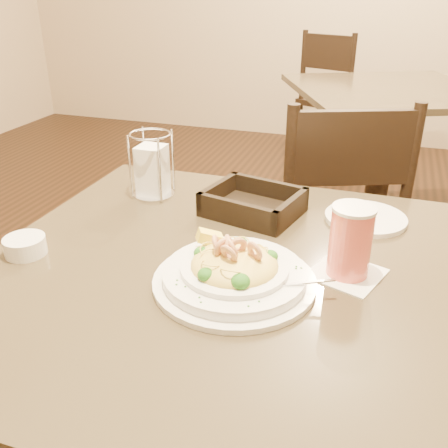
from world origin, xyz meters
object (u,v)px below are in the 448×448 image
(main_table, at_px, (221,367))
(napkin_caddy, at_px, (152,169))
(dining_chair_near, at_px, (332,223))
(drink_glass, at_px, (350,242))
(pasta_bowl, at_px, (234,271))
(side_plate, at_px, (366,218))
(bread_basket, at_px, (253,205))
(butter_ramekin, at_px, (25,246))
(background_table, at_px, (384,135))
(dining_chair_far, at_px, (333,95))

(main_table, relative_size, napkin_caddy, 5.67)
(dining_chair_near, height_order, drink_glass, dining_chair_near)
(pasta_bowl, bearing_deg, side_plate, 59.35)
(bread_basket, relative_size, butter_ramekin, 2.92)
(drink_glass, distance_m, side_plate, 0.25)
(butter_ramekin, bearing_deg, side_plate, 30.56)
(background_table, xyz_separation_m, bread_basket, (-0.25, -1.62, 0.26))
(background_table, bearing_deg, dining_chair_far, 111.11)
(main_table, distance_m, bread_basket, 0.36)
(background_table, relative_size, pasta_bowl, 3.81)
(background_table, height_order, pasta_bowl, pasta_bowl)
(napkin_caddy, bearing_deg, drink_glass, -24.39)
(drink_glass, bearing_deg, dining_chair_near, 97.70)
(side_plate, bearing_deg, butter_ramekin, -149.44)
(background_table, height_order, bread_basket, bread_basket)
(pasta_bowl, relative_size, drink_glass, 2.10)
(side_plate, bearing_deg, dining_chair_far, 98.44)
(napkin_caddy, relative_size, butter_ramekin, 1.99)
(dining_chair_far, xyz_separation_m, pasta_bowl, (0.19, -2.93, 0.29))
(pasta_bowl, bearing_deg, bread_basket, 99.19)
(background_table, bearing_deg, drink_glass, -90.69)
(drink_glass, height_order, butter_ramekin, drink_glass)
(dining_chair_near, xyz_separation_m, napkin_caddy, (-0.39, -0.53, 0.33))
(main_table, distance_m, dining_chair_near, 0.81)
(background_table, distance_m, drink_glass, 1.85)
(drink_glass, distance_m, bread_basket, 0.31)
(bread_basket, xyz_separation_m, side_plate, (0.25, 0.04, -0.01))
(main_table, bearing_deg, bread_basket, 91.63)
(pasta_bowl, distance_m, bread_basket, 0.30)
(butter_ramekin, bearing_deg, dining_chair_far, 85.57)
(background_table, relative_size, butter_ramekin, 15.02)
(main_table, bearing_deg, butter_ramekin, -169.09)
(main_table, relative_size, side_plate, 5.06)
(bread_basket, bearing_deg, napkin_caddy, 174.64)
(dining_chair_near, height_order, side_plate, dining_chair_near)
(background_table, relative_size, side_plate, 6.73)
(dining_chair_far, distance_m, butter_ramekin, 2.98)
(dining_chair_far, distance_m, bread_basket, 2.66)
(background_table, distance_m, dining_chair_near, 1.08)
(drink_glass, height_order, side_plate, drink_glass)
(background_table, bearing_deg, main_table, -97.49)
(drink_glass, bearing_deg, bread_basket, 139.35)
(dining_chair_near, height_order, pasta_bowl, dining_chair_near)
(dining_chair_near, distance_m, napkin_caddy, 0.73)
(background_table, height_order, butter_ramekin, butter_ramekin)
(dining_chair_near, distance_m, pasta_bowl, 0.90)
(dining_chair_near, distance_m, side_plate, 0.59)
(background_table, distance_m, pasta_bowl, 1.95)
(pasta_bowl, xyz_separation_m, butter_ramekin, (-0.42, -0.03, -0.01))
(pasta_bowl, distance_m, drink_glass, 0.21)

